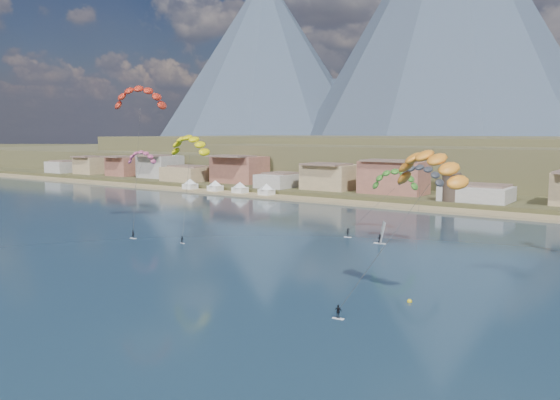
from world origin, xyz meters
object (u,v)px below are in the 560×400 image
Objects in this scene: kitesurfer_orange at (430,163)px; kitesurfer_green at (395,176)px; kitesurfer_red at (140,94)px; watchtower at (451,187)px; buoy at (410,301)px; kitesurfer_yellow at (190,142)px; windsurfer at (381,237)px.

kitesurfer_green is (-26.58, 49.16, -6.02)m from kitesurfer_orange.
kitesurfer_orange is (78.04, -20.31, -12.77)m from kitesurfer_red.
kitesurfer_green reaches higher than watchtower.
kitesurfer_red is 1.53× the size of kitesurfer_orange.
kitesurfer_red is 84.83m from buoy.
buoy is at bearing -165.74° from kitesurfer_orange.
buoy is (60.74, -21.28, -20.33)m from kitesurfer_yellow.
watchtower is 94.70m from kitesurfer_red.
watchtower is 49.28m from kitesurfer_green.
kitesurfer_yellow is at bearing 161.71° from kitesurfer_orange.
kitesurfer_orange is 1.30× the size of kitesurfer_green.
kitesurfer_yellow is 1.34× the size of kitesurfer_green.
kitesurfer_green is 3.88× the size of windsurfer.
kitesurfer_red reaches higher than kitesurfer_green.
kitesurfer_green is 56.82m from buoy.
buoy is (20.79, -35.03, -1.34)m from windsurfer.
windsurfer is at bearing 14.42° from kitesurfer_red.
kitesurfer_yellow is at bearing 1.67° from kitesurfer_red.
windsurfer is (55.21, 14.20, -30.06)m from kitesurfer_red.
windsurfer is (7.09, -63.40, -4.91)m from watchtower.
watchtower is at bearing 107.00° from kitesurfer_orange.
windsurfer reaches higher than buoy.
watchtower is 0.48× the size of kitesurfer_green.
kitesurfer_green is at bearing 38.11° from kitesurfer_yellow.
windsurfer is at bearing 123.49° from kitesurfer_orange.
kitesurfer_yellow is 1.03× the size of kitesurfer_orange.
kitesurfer_orange is at bearing 14.26° from buoy.
kitesurfer_yellow reaches higher than kitesurfer_orange.
kitesurfer_orange reaches higher than kitesurfer_green.
kitesurfer_yellow is 46.32m from windsurfer.
kitesurfer_orange is at bearing -61.60° from kitesurfer_green.
buoy is (76.00, -20.83, -31.40)m from kitesurfer_red.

